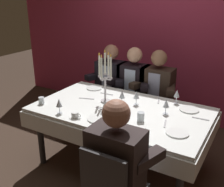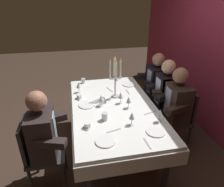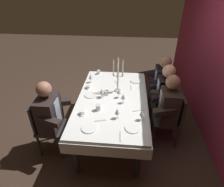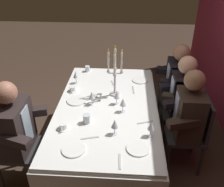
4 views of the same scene
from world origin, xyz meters
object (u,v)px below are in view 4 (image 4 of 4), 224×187
at_px(dining_table, 107,114).
at_px(dinner_plate_0, 140,80).
at_px(seated_diner_0, 178,81).
at_px(seated_diner_1, 183,96).
at_px(coffee_cup_1, 73,89).
at_px(seated_diner_3, 14,127).
at_px(wine_glass_1, 151,126).
at_px(water_tumbler_0, 87,69).
at_px(dinner_plate_1, 138,148).
at_px(wine_glass_3, 92,96).
at_px(wine_glass_2, 117,95).
at_px(water_tumbler_1, 87,119).
at_px(seated_diner_2, 189,113).
at_px(dinner_plate_2, 74,149).
at_px(dinner_plate_3, 77,101).
at_px(wine_glass_4, 115,124).
at_px(wine_glass_0, 76,75).
at_px(candelabra, 115,72).
at_px(coffee_cup_0, 63,127).
at_px(wine_glass_5, 123,102).

height_order(dining_table, dinner_plate_0, dinner_plate_0).
height_order(seated_diner_0, seated_diner_1, same).
xyz_separation_m(coffee_cup_1, seated_diner_3, (0.73, -0.44, -0.03)).
height_order(dining_table, wine_glass_1, wine_glass_1).
bearing_deg(water_tumbler_0, dinner_plate_1, 24.12).
relative_size(wine_glass_3, coffee_cup_1, 1.24).
bearing_deg(wine_glass_2, dinner_plate_0, 153.74).
bearing_deg(water_tumbler_1, seated_diner_2, 102.66).
xyz_separation_m(dining_table, wine_glass_2, (-0.05, 0.11, 0.24)).
distance_m(dinner_plate_2, wine_glass_1, 0.73).
distance_m(dinner_plate_3, wine_glass_1, 0.98).
bearing_deg(dinner_plate_3, water_tumbler_1, 24.59).
distance_m(wine_glass_4, seated_diner_3, 1.01).
height_order(wine_glass_0, wine_glass_1, same).
xyz_separation_m(candelabra, wine_glass_3, (0.23, -0.24, -0.18)).
bearing_deg(water_tumbler_1, candelabra, 156.19).
xyz_separation_m(coffee_cup_0, coffee_cup_1, (-0.72, -0.05, 0.00)).
distance_m(dinner_plate_0, dinner_plate_3, 0.92).
bearing_deg(water_tumbler_1, dinner_plate_3, -155.41).
distance_m(water_tumbler_0, seated_diner_0, 1.25).
bearing_deg(dinner_plate_1, dinner_plate_3, -136.88).
xyz_separation_m(wine_glass_5, coffee_cup_0, (0.33, -0.57, -0.09)).
height_order(candelabra, wine_glass_2, candelabra).
bearing_deg(seated_diner_2, wine_glass_1, -47.60).
bearing_deg(dining_table, wine_glass_1, 43.02).
bearing_deg(dinner_plate_1, water_tumbler_1, -124.06).
xyz_separation_m(dinner_plate_3, coffee_cup_1, (-0.22, -0.09, 0.02)).
relative_size(coffee_cup_0, seated_diner_3, 0.11).
relative_size(dinner_plate_1, water_tumbler_0, 2.68).
xyz_separation_m(candelabra, wine_glass_1, (0.73, 0.37, -0.18)).
height_order(wine_glass_4, water_tumbler_0, wine_glass_4).
distance_m(candelabra, water_tumbler_0, 0.77).
bearing_deg(dining_table, seated_diner_0, 125.88).
bearing_deg(dinner_plate_0, coffee_cup_0, -36.66).
distance_m(dinner_plate_3, coffee_cup_1, 0.24).
height_order(wine_glass_0, water_tumbler_1, wine_glass_0).
bearing_deg(wine_glass_2, dining_table, -67.17).
bearing_deg(wine_glass_1, seated_diner_1, 149.79).
relative_size(dinner_plate_0, dinner_plate_1, 0.97).
height_order(dining_table, wine_glass_3, wine_glass_3).
relative_size(dinner_plate_1, coffee_cup_1, 1.60).
relative_size(dinner_plate_0, coffee_cup_1, 1.55).
height_order(dinner_plate_1, coffee_cup_1, coffee_cup_1).
bearing_deg(wine_glass_0, wine_glass_5, 45.88).
relative_size(wine_glass_1, wine_glass_2, 1.00).
bearing_deg(candelabra, dinner_plate_0, 139.33).
bearing_deg(wine_glass_1, wine_glass_4, -91.20).
height_order(water_tumbler_1, coffee_cup_0, water_tumbler_1).
xyz_separation_m(dinner_plate_2, water_tumbler_0, (-1.56, -0.11, 0.03)).
bearing_deg(dinner_plate_0, seated_diner_1, 55.58).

